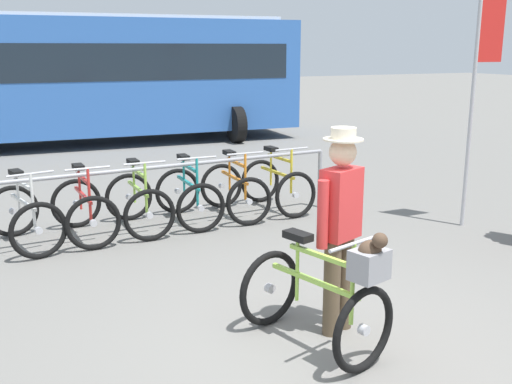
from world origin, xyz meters
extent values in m
plane|color=slate|center=(0.00, 0.00, 0.00)|extent=(80.00, 80.00, 0.00)
cylinder|color=#99999E|center=(2.13, 3.85, 0.42)|extent=(0.06, 0.06, 0.85)
cylinder|color=#99999E|center=(-0.14, 3.69, 0.85)|extent=(4.54, 0.38, 0.05)
torus|color=black|center=(-2.11, 4.23, 0.33)|extent=(0.66, 0.22, 0.66)
cylinder|color=#B7B7BC|center=(-2.11, 4.23, 0.33)|extent=(0.09, 0.08, 0.08)
torus|color=black|center=(-1.89, 3.23, 0.33)|extent=(0.66, 0.22, 0.66)
cylinder|color=#B7B7BC|center=(-1.89, 3.23, 0.33)|extent=(0.09, 0.08, 0.08)
cube|color=silver|center=(-2.00, 3.73, 0.56)|extent=(0.23, 0.90, 0.04)
cube|color=silver|center=(-1.99, 3.68, 0.78)|extent=(0.17, 0.61, 0.04)
cylinder|color=silver|center=(-2.04, 3.91, 0.60)|extent=(0.03, 0.03, 0.55)
cube|color=black|center=(-2.04, 3.91, 0.88)|extent=(0.17, 0.26, 0.06)
cylinder|color=silver|center=(-1.92, 3.35, 0.65)|extent=(0.03, 0.03, 0.63)
cylinder|color=#B7B7BC|center=(-1.92, 3.35, 0.96)|extent=(0.51, 0.14, 0.03)
torus|color=black|center=(-1.32, 4.29, 0.33)|extent=(0.66, 0.09, 0.66)
cylinder|color=#B7B7BC|center=(-1.32, 4.29, 0.33)|extent=(0.08, 0.06, 0.08)
torus|color=black|center=(-1.28, 3.27, 0.33)|extent=(0.66, 0.09, 0.66)
cylinder|color=#B7B7BC|center=(-1.28, 3.27, 0.33)|extent=(0.08, 0.06, 0.08)
cube|color=red|center=(-1.30, 3.78, 0.56)|extent=(0.07, 0.92, 0.04)
cube|color=red|center=(-1.30, 3.73, 0.78)|extent=(0.06, 0.61, 0.04)
cylinder|color=red|center=(-1.31, 3.97, 0.60)|extent=(0.03, 0.03, 0.55)
cube|color=black|center=(-1.31, 3.97, 0.88)|extent=(0.13, 0.24, 0.06)
cylinder|color=red|center=(-1.28, 3.39, 0.65)|extent=(0.03, 0.03, 0.63)
cylinder|color=#B7B7BC|center=(-1.28, 3.39, 0.96)|extent=(0.52, 0.05, 0.03)
torus|color=black|center=(-0.61, 4.34, 0.33)|extent=(0.66, 0.08, 0.66)
cylinder|color=#B7B7BC|center=(-0.61, 4.34, 0.33)|extent=(0.08, 0.06, 0.08)
torus|color=black|center=(-0.59, 3.32, 0.33)|extent=(0.66, 0.08, 0.66)
cylinder|color=#B7B7BC|center=(-0.59, 3.32, 0.33)|extent=(0.08, 0.06, 0.08)
cube|color=#9ED14C|center=(-0.60, 3.83, 0.56)|extent=(0.05, 0.92, 0.04)
cube|color=#9ED14C|center=(-0.60, 3.78, 0.78)|extent=(0.05, 0.61, 0.04)
cylinder|color=#9ED14C|center=(-0.61, 4.02, 0.60)|extent=(0.03, 0.03, 0.55)
cube|color=black|center=(-0.61, 4.02, 0.88)|extent=(0.12, 0.24, 0.06)
cylinder|color=#9ED14C|center=(-0.60, 3.44, 0.65)|extent=(0.03, 0.03, 0.63)
cylinder|color=#B7B7BC|center=(-0.60, 3.44, 0.96)|extent=(0.52, 0.04, 0.03)
torus|color=black|center=(0.10, 4.39, 0.33)|extent=(0.66, 0.08, 0.66)
cylinder|color=#B7B7BC|center=(0.10, 4.39, 0.33)|extent=(0.08, 0.06, 0.08)
torus|color=black|center=(0.09, 3.37, 0.33)|extent=(0.66, 0.08, 0.66)
cylinder|color=#B7B7BC|center=(0.09, 3.37, 0.33)|extent=(0.08, 0.06, 0.08)
cube|color=teal|center=(0.10, 3.88, 0.56)|extent=(0.05, 0.92, 0.04)
cube|color=teal|center=(0.10, 3.83, 0.78)|extent=(0.04, 0.61, 0.04)
cylinder|color=teal|center=(0.10, 4.07, 0.60)|extent=(0.03, 0.03, 0.55)
cube|color=black|center=(0.10, 4.07, 0.88)|extent=(0.12, 0.24, 0.06)
cylinder|color=teal|center=(0.09, 3.50, 0.65)|extent=(0.03, 0.03, 0.63)
cylinder|color=#B7B7BC|center=(0.09, 3.50, 0.96)|extent=(0.52, 0.03, 0.03)
torus|color=black|center=(0.80, 4.44, 0.33)|extent=(0.66, 0.10, 0.66)
cylinder|color=#B7B7BC|center=(0.80, 4.44, 0.33)|extent=(0.08, 0.06, 0.08)
torus|color=black|center=(0.79, 3.42, 0.33)|extent=(0.66, 0.10, 0.66)
cylinder|color=#B7B7BC|center=(0.79, 3.42, 0.33)|extent=(0.08, 0.06, 0.08)
cube|color=orange|center=(0.79, 3.93, 0.56)|extent=(0.04, 0.92, 0.04)
cube|color=orange|center=(0.79, 3.88, 0.78)|extent=(0.04, 0.61, 0.04)
cylinder|color=orange|center=(0.80, 4.12, 0.60)|extent=(0.03, 0.03, 0.55)
cube|color=black|center=(0.80, 4.12, 0.88)|extent=(0.12, 0.24, 0.06)
cylinder|color=orange|center=(0.79, 3.55, 0.65)|extent=(0.03, 0.03, 0.63)
cylinder|color=#B7B7BC|center=(0.79, 3.55, 0.96)|extent=(0.52, 0.03, 0.03)
torus|color=black|center=(1.46, 4.49, 0.33)|extent=(0.66, 0.14, 0.66)
cylinder|color=#B7B7BC|center=(1.46, 4.49, 0.33)|extent=(0.08, 0.07, 0.08)
torus|color=black|center=(1.53, 3.47, 0.33)|extent=(0.66, 0.14, 0.66)
cylinder|color=#B7B7BC|center=(1.53, 3.47, 0.33)|extent=(0.08, 0.07, 0.08)
cube|color=yellow|center=(1.49, 3.98, 0.56)|extent=(0.10, 0.92, 0.04)
cube|color=yellow|center=(1.50, 3.93, 0.78)|extent=(0.08, 0.61, 0.04)
cylinder|color=yellow|center=(1.48, 4.17, 0.60)|extent=(0.03, 0.03, 0.55)
cube|color=black|center=(1.48, 4.17, 0.88)|extent=(0.14, 0.25, 0.06)
cylinder|color=yellow|center=(1.52, 3.60, 0.65)|extent=(0.03, 0.03, 0.63)
cylinder|color=#B7B7BC|center=(1.52, 3.60, 0.96)|extent=(0.52, 0.06, 0.03)
torus|color=black|center=(-0.26, 0.66, 0.33)|extent=(0.65, 0.24, 0.66)
cylinder|color=#B7B7BC|center=(-0.26, 0.66, 0.33)|extent=(0.09, 0.08, 0.08)
torus|color=black|center=(0.03, -0.32, 0.33)|extent=(0.65, 0.24, 0.66)
cylinder|color=#B7B7BC|center=(0.03, -0.32, 0.33)|extent=(0.09, 0.08, 0.08)
cube|color=#9ED14C|center=(-0.11, 0.17, 0.56)|extent=(0.29, 0.89, 0.04)
cube|color=#9ED14C|center=(-0.10, 0.12, 0.78)|extent=(0.20, 0.60, 0.04)
cylinder|color=#9ED14C|center=(-0.16, 0.35, 0.60)|extent=(0.03, 0.03, 0.55)
cube|color=black|center=(-0.16, 0.35, 0.88)|extent=(0.18, 0.26, 0.06)
cylinder|color=#9ED14C|center=(-0.01, -0.20, 0.65)|extent=(0.03, 0.03, 0.63)
cylinder|color=#B7B7BC|center=(-0.01, -0.20, 0.96)|extent=(0.51, 0.17, 0.03)
cube|color=gray|center=(0.03, -0.34, 0.84)|extent=(0.31, 0.26, 0.22)
ellipsoid|color=#4C3828|center=(0.03, -0.34, 0.94)|extent=(0.22, 0.20, 0.16)
sphere|color=#4C3828|center=(0.06, -0.42, 1.04)|extent=(0.11, 0.11, 0.11)
cylinder|color=brown|center=(0.13, 0.28, 0.41)|extent=(0.14, 0.14, 0.82)
cylinder|color=brown|center=(0.29, 0.35, 0.41)|extent=(0.14, 0.14, 0.82)
cube|color=red|center=(0.21, 0.32, 1.11)|extent=(0.39, 0.31, 0.58)
cylinder|color=red|center=(0.00, 0.25, 1.06)|extent=(0.09, 0.09, 0.55)
cylinder|color=red|center=(0.40, 0.42, 1.06)|extent=(0.09, 0.09, 0.55)
sphere|color=beige|center=(0.21, 0.32, 1.53)|extent=(0.22, 0.22, 0.22)
cylinder|color=beige|center=(0.21, 0.32, 1.63)|extent=(0.32, 0.32, 0.02)
cylinder|color=beige|center=(0.21, 0.32, 1.68)|extent=(0.20, 0.20, 0.09)
cube|color=#3366B7|center=(0.26, 11.51, 1.65)|extent=(10.11, 2.96, 2.70)
cube|color=#19232D|center=(0.26, 11.51, 2.00)|extent=(9.31, 2.95, 0.84)
cube|color=silver|center=(0.26, 11.51, 3.04)|extent=(9.10, 2.67, 0.08)
cylinder|color=black|center=(3.45, 10.11, 0.45)|extent=(0.29, 0.91, 0.90)
cylinder|color=black|center=(3.57, 12.61, 0.45)|extent=(0.29, 0.91, 0.90)
cylinder|color=#B2B2B7|center=(3.39, 2.21, 1.60)|extent=(0.05, 0.05, 3.20)
cube|color=red|center=(3.61, 2.21, 2.65)|extent=(0.40, 0.03, 1.00)
camera|label=1|loc=(-2.36, -3.59, 2.33)|focal=41.77mm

